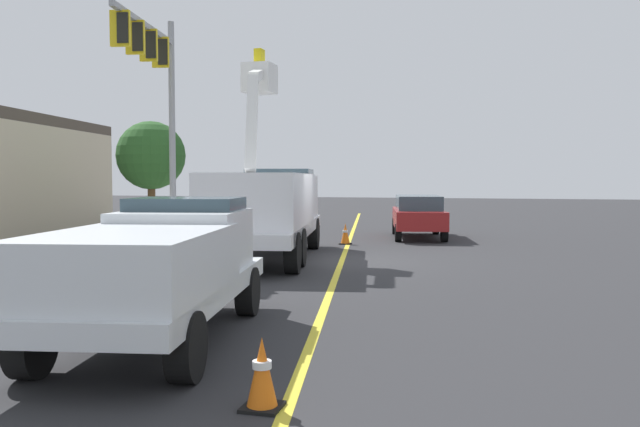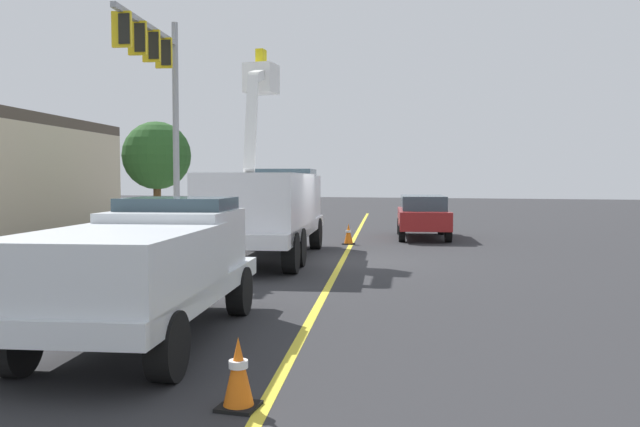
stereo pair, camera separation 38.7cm
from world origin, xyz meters
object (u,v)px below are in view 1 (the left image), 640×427
utility_bucket_truck (267,205)px  passing_minivan (418,213)px  traffic_cone_leading (262,374)px  traffic_signal_mast (156,78)px  traffic_cone_mid_front (345,234)px  service_pickup_truck (158,265)px

utility_bucket_truck → passing_minivan: size_ratio=1.68×
traffic_cone_leading → traffic_signal_mast: size_ratio=0.10×
passing_minivan → traffic_cone_mid_front: passing_minivan is taller
service_pickup_truck → traffic_signal_mast: 12.92m
passing_minivan → traffic_signal_mast: bearing=131.5°
traffic_cone_mid_front → traffic_signal_mast: bearing=123.3°
passing_minivan → traffic_cone_mid_front: bearing=145.2°
service_pickup_truck → passing_minivan: size_ratio=1.16×
utility_bucket_truck → traffic_cone_mid_front: (4.61, -1.34, -1.22)m
traffic_cone_mid_front → traffic_signal_mast: traffic_signal_mast is taller
passing_minivan → service_pickup_truck: bearing=173.9°
utility_bucket_truck → traffic_cone_mid_front: size_ratio=11.22×
traffic_signal_mast → service_pickup_truck: bearing=-150.8°
traffic_cone_mid_front → traffic_cone_leading: bearing=-170.3°
utility_bucket_truck → traffic_signal_mast: (0.99, 4.16, 4.03)m
traffic_cone_leading → traffic_signal_mast: 16.11m
utility_bucket_truck → traffic_cone_mid_front: bearing=-16.2°
traffic_signal_mast → utility_bucket_truck: bearing=-103.4°
traffic_cone_leading → traffic_cone_mid_front: 16.62m
traffic_cone_mid_front → traffic_signal_mast: size_ratio=0.10×
traffic_signal_mast → traffic_cone_mid_front: bearing=-56.7°
utility_bucket_truck → passing_minivan: 8.66m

